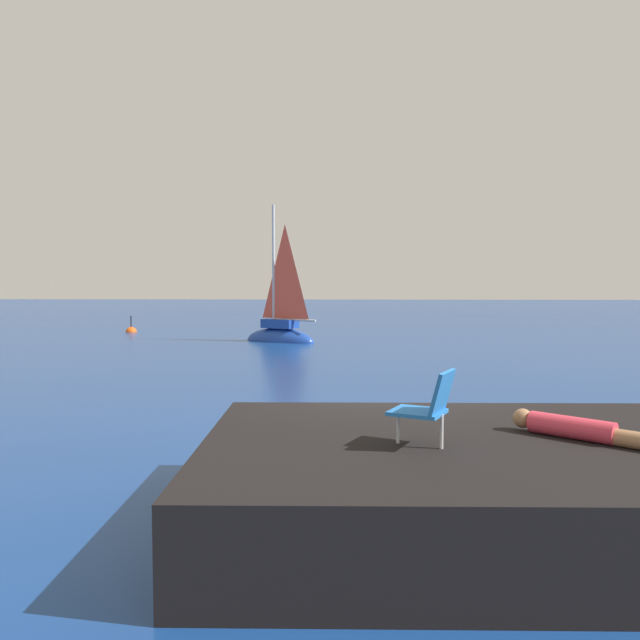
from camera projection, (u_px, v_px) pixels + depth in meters
ground_plane at (388, 445)px, 10.24m from camera, size 160.00×160.00×0.00m
shore_ledge at (526, 484)px, 6.80m from camera, size 7.03×4.23×0.96m
boulder_seaward at (630, 476)px, 8.64m from camera, size 0.93×0.77×0.51m
boulder_inland at (393, 466)px, 9.08m from camera, size 1.85×2.00×1.27m
sailboat_near at (280, 333)px, 27.75m from camera, size 3.59×2.70×6.58m
person_sunbather at (584, 430)px, 6.72m from camera, size 1.43×1.24×0.25m
beach_chair at (428, 404)px, 6.44m from camera, size 0.74×0.69×0.80m
marker_buoy at (131, 332)px, 32.76m from camera, size 0.56×0.56×1.13m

